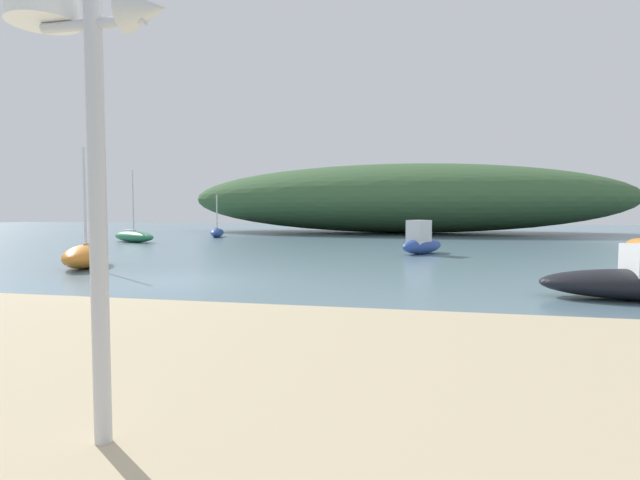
# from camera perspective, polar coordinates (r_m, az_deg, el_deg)

# --- Properties ---
(ground_plane) EXTENTS (120.00, 120.00, 0.00)m
(ground_plane) POSITION_cam_1_polar(r_m,az_deg,el_deg) (13.64, -16.42, -4.52)
(ground_plane) COLOR slate
(distant_hill) EXTENTS (36.60, 14.74, 5.73)m
(distant_hill) POSITION_cam_1_polar(r_m,az_deg,el_deg) (43.26, 9.20, 4.64)
(distant_hill) COLOR #3D6038
(distant_hill) RESTS_ON ground
(mast_structure) EXTENTS (1.17, 0.48, 3.35)m
(mast_structure) POSITION_cam_1_polar(r_m,az_deg,el_deg) (4.06, -26.69, 18.80)
(mast_structure) COLOR silver
(mast_structure) RESTS_ON beach_sand
(sailboat_far_left) EXTENTS (1.50, 2.82, 2.96)m
(sailboat_far_left) POSITION_cam_1_polar(r_m,az_deg,el_deg) (36.04, -11.54, 0.84)
(sailboat_far_left) COLOR #2D4C9E
(sailboat_far_left) RESTS_ON ground
(motorboat_by_sandbar) EXTENTS (2.13, 2.67, 1.44)m
(motorboat_by_sandbar) POSITION_cam_1_polar(r_m,az_deg,el_deg) (21.85, 11.34, -0.21)
(motorboat_by_sandbar) COLOR #2D4C9E
(motorboat_by_sandbar) RESTS_ON ground
(sailboat_mid_channel) EXTENTS (2.35, 3.44, 3.86)m
(sailboat_mid_channel) POSITION_cam_1_polar(r_m,az_deg,el_deg) (17.97, -24.89, -1.60)
(sailboat_mid_channel) COLOR orange
(sailboat_mid_channel) RESTS_ON ground
(sailboat_near_shore) EXTENTS (3.96, 2.86, 4.20)m
(sailboat_near_shore) POSITION_cam_1_polar(r_m,az_deg,el_deg) (31.54, -20.28, 0.39)
(sailboat_near_shore) COLOR #287A4C
(sailboat_near_shore) RESTS_ON ground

